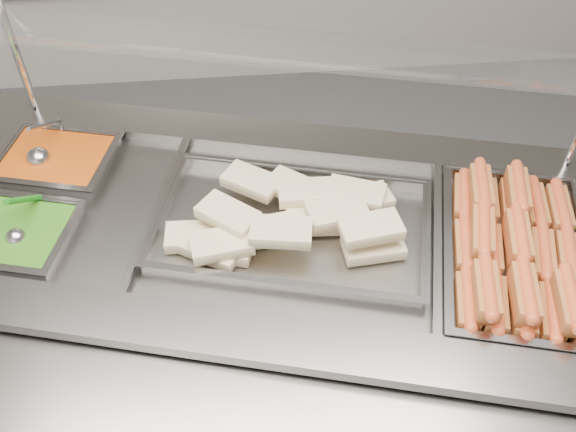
{
  "coord_description": "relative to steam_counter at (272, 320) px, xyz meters",
  "views": [
    {
      "loc": [
        -0.18,
        -0.88,
        2.24
      ],
      "look_at": [
        -0.06,
        0.33,
        0.99
      ],
      "focal_mm": 40.0,
      "sensor_mm": 36.0,
      "label": 1
    }
  ],
  "objects": [
    {
      "name": "pan_hotdogs",
      "position": [
        0.65,
        -0.17,
        0.44
      ],
      "size": [
        0.5,
        0.66,
        0.11
      ],
      "color": "gray",
      "rests_on": "steam_counter"
    },
    {
      "name": "hotdogs_in_buns",
      "position": [
        0.64,
        -0.18,
        0.49
      ],
      "size": [
        0.44,
        0.61,
        0.13
      ],
      "color": "#93491E",
      "rests_on": "pan_hotdogs"
    },
    {
      "name": "tortilla_wraps",
      "position": [
        0.06,
        -0.02,
        0.5
      ],
      "size": [
        0.65,
        0.39,
        0.1
      ],
      "color": "beige",
      "rests_on": "pan_wraps"
    },
    {
      "name": "sneeze_guard",
      "position": [
        0.06,
        0.23,
        0.87
      ],
      "size": [
        1.79,
        0.75,
        0.47
      ],
      "color": "silver",
      "rests_on": "steam_counter"
    },
    {
      "name": "pan_peas",
      "position": [
        -0.71,
        0.03,
        0.44
      ],
      "size": [
        0.38,
        0.33,
        0.11
      ],
      "color": "gray",
      "rests_on": "steam_counter"
    },
    {
      "name": "tray_rail",
      "position": [
        -0.14,
        -0.53,
        0.43
      ],
      "size": [
        1.93,
        0.85,
        0.06
      ],
      "color": "gray",
      "rests_on": "steam_counter"
    },
    {
      "name": "pan_beans",
      "position": [
        -0.63,
        0.33,
        0.44
      ],
      "size": [
        0.38,
        0.33,
        0.11
      ],
      "color": "gray",
      "rests_on": "steam_counter"
    },
    {
      "name": "serving_spoon",
      "position": [
        -0.68,
        0.01,
        0.49
      ],
      "size": [
        0.08,
        0.18,
        0.16
      ],
      "color": "#BABABF",
      "rests_on": "pan_peas"
    },
    {
      "name": "steam_counter",
      "position": [
        0.0,
        0.0,
        0.0
      ],
      "size": [
        2.17,
        1.37,
        0.96
      ],
      "color": "slate",
      "rests_on": "ground"
    },
    {
      "name": "ladle",
      "position": [
        -0.67,
        0.32,
        0.49
      ],
      "size": [
        0.09,
        0.21,
        0.16
      ],
      "color": "#BABABF",
      "rests_on": "pan_beans"
    },
    {
      "name": "pan_wraps",
      "position": [
        0.06,
        -0.02,
        0.45
      ],
      "size": [
        0.81,
        0.6,
        0.08
      ],
      "color": "gray",
      "rests_on": "steam_counter"
    }
  ]
}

